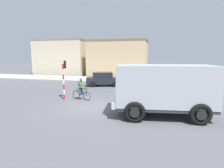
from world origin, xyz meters
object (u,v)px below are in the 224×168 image
at_px(traffic_light_pole, 64,73).
at_px(car_red_near, 104,79).
at_px(truck_foreground, 163,87).
at_px(cyclist, 81,89).
at_px(pedestrian_near_kerb, 156,81).

height_order(traffic_light_pole, car_red_near, traffic_light_pole).
height_order(truck_foreground, car_red_near, truck_foreground).
height_order(cyclist, traffic_light_pole, traffic_light_pole).
height_order(cyclist, pedestrian_near_kerb, cyclist).
relative_size(truck_foreground, pedestrian_near_kerb, 3.51).
xyz_separation_m(cyclist, car_red_near, (-0.19, 6.83, -0.05)).
relative_size(cyclist, traffic_light_pole, 0.54).
xyz_separation_m(car_red_near, pedestrian_near_kerb, (5.85, -0.71, 0.03)).
bearing_deg(truck_foreground, cyclist, 158.32).
distance_m(truck_foreground, car_red_near, 11.17).
bearing_deg(truck_foreground, traffic_light_pole, 162.89).
distance_m(car_red_near, pedestrian_near_kerb, 5.89).
bearing_deg(car_red_near, pedestrian_near_kerb, -6.93).
relative_size(truck_foreground, cyclist, 3.31).
relative_size(traffic_light_pole, pedestrian_near_kerb, 1.98).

